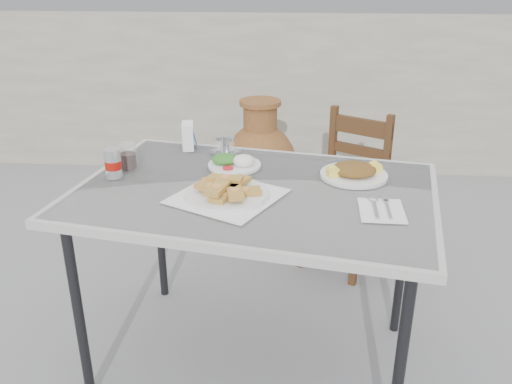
# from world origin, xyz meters

# --- Properties ---
(ground) EXTENTS (80.00, 80.00, 0.00)m
(ground) POSITION_xyz_m (0.00, 0.00, 0.00)
(ground) COLOR slate
(ground) RESTS_ON ground
(cafe_table) EXTENTS (1.46, 1.12, 0.80)m
(cafe_table) POSITION_xyz_m (-0.03, 0.12, 0.75)
(cafe_table) COLOR black
(cafe_table) RESTS_ON ground
(pide_plate) EXTENTS (0.46, 0.46, 0.07)m
(pide_plate) POSITION_xyz_m (-0.12, 0.03, 0.84)
(pide_plate) COLOR white
(pide_plate) RESTS_ON cafe_table
(salad_rice_plate) EXTENTS (0.22, 0.22, 0.05)m
(salad_rice_plate) POSITION_xyz_m (-0.13, 0.33, 0.82)
(salad_rice_plate) COLOR white
(salad_rice_plate) RESTS_ON cafe_table
(salad_chopped_plate) EXTENTS (0.26, 0.26, 0.06)m
(salad_chopped_plate) POSITION_xyz_m (0.35, 0.25, 0.83)
(salad_chopped_plate) COLOR white
(salad_chopped_plate) RESTS_ON cafe_table
(soda_can) EXTENTS (0.06, 0.06, 0.12)m
(soda_can) POSITION_xyz_m (-0.58, 0.18, 0.86)
(soda_can) COLOR silver
(soda_can) RESTS_ON cafe_table
(cola_glass) EXTENTS (0.07, 0.07, 0.10)m
(cola_glass) POSITION_xyz_m (-0.55, 0.28, 0.85)
(cola_glass) COLOR white
(cola_glass) RESTS_ON cafe_table
(napkin_holder) EXTENTS (0.07, 0.10, 0.12)m
(napkin_holder) POSITION_xyz_m (-0.35, 0.54, 0.86)
(napkin_holder) COLOR white
(napkin_holder) RESTS_ON cafe_table
(condiment_caddy) EXTENTS (0.14, 0.13, 0.08)m
(condiment_caddy) POSITION_xyz_m (-0.18, 0.49, 0.83)
(condiment_caddy) COLOR silver
(condiment_caddy) RESTS_ON cafe_table
(cutlery_napkin) EXTENTS (0.15, 0.21, 0.01)m
(cutlery_napkin) POSITION_xyz_m (0.42, -0.03, 0.81)
(cutlery_napkin) COLOR white
(cutlery_napkin) RESTS_ON cafe_table
(chair) EXTENTS (0.51, 0.51, 0.85)m
(chair) POSITION_xyz_m (0.41, 0.99, 0.44)
(chair) COLOR #3B2510
(chair) RESTS_ON ground
(terracotta_urn) EXTENTS (0.47, 0.47, 0.83)m
(terracotta_urn) POSITION_xyz_m (-0.09, 1.37, 0.38)
(terracotta_urn) COLOR brown
(terracotta_urn) RESTS_ON ground
(back_wall) EXTENTS (6.00, 0.25, 1.20)m
(back_wall) POSITION_xyz_m (0.00, 2.50, 0.60)
(back_wall) COLOR #A8A08C
(back_wall) RESTS_ON ground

